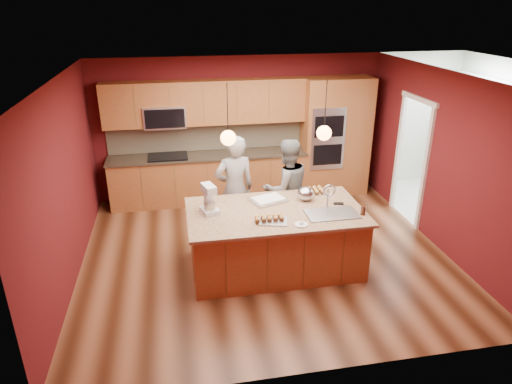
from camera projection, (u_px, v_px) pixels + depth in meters
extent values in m
plane|color=#3F1F0F|center=(265.00, 253.00, 7.09)|extent=(5.50, 5.50, 0.00)
plane|color=white|center=(266.00, 76.00, 6.04)|extent=(5.50, 5.50, 0.00)
plane|color=#551114|center=(240.00, 127.00, 8.83)|extent=(5.50, 0.00, 5.50)
plane|color=#551114|center=(318.00, 263.00, 4.30)|extent=(5.50, 0.00, 5.50)
plane|color=#551114|center=(64.00, 185.00, 6.10)|extent=(0.00, 5.00, 5.00)
plane|color=#551114|center=(440.00, 161.00, 7.02)|extent=(0.00, 5.00, 5.00)
cube|color=#974927|center=(209.00, 178.00, 8.80)|extent=(3.70, 0.60, 0.90)
cube|color=#30261F|center=(208.00, 156.00, 8.61)|extent=(3.74, 0.64, 0.04)
cube|color=#C4B791|center=(206.00, 136.00, 8.75)|extent=(3.70, 0.03, 0.56)
cube|color=#974927|center=(205.00, 102.00, 8.34)|extent=(3.70, 0.36, 0.80)
cube|color=black|center=(168.00, 157.00, 8.46)|extent=(0.72, 0.52, 0.03)
cube|color=silver|center=(165.00, 116.00, 8.28)|extent=(0.76, 0.40, 0.40)
cube|color=#974927|center=(323.00, 137.00, 8.90)|extent=(0.80, 0.60, 2.30)
cube|color=silver|center=(328.00, 139.00, 8.61)|extent=(0.66, 0.04, 1.20)
cube|color=#974927|center=(354.00, 136.00, 9.01)|extent=(0.50, 0.60, 2.30)
plane|color=beige|center=(438.00, 204.00, 8.79)|extent=(2.60, 2.60, 0.00)
plane|color=silver|center=(494.00, 134.00, 8.41)|extent=(0.00, 2.70, 2.70)
cube|color=silver|center=(490.00, 102.00, 8.14)|extent=(0.35, 2.40, 0.75)
cylinder|color=black|center=(228.00, 111.00, 5.72)|extent=(0.01, 0.01, 0.70)
sphere|color=#FF9040|center=(228.00, 138.00, 5.86)|extent=(0.20, 0.20, 0.20)
cylinder|color=black|center=(326.00, 107.00, 5.93)|extent=(0.01, 0.01, 0.70)
sphere|color=#FF9040|center=(324.00, 133.00, 6.07)|extent=(0.20, 0.20, 0.20)
cube|color=#974927|center=(275.00, 240.00, 6.58)|extent=(2.37, 1.29, 0.87)
cube|color=#DDB185|center=(276.00, 212.00, 6.40)|extent=(2.47, 1.39, 0.04)
cube|color=silver|center=(332.00, 219.00, 6.32)|extent=(0.71, 0.42, 0.18)
imported|color=black|center=(235.00, 189.00, 7.18)|extent=(0.71, 0.53, 1.76)
imported|color=slate|center=(286.00, 189.00, 7.34)|extent=(0.91, 0.78, 1.65)
cube|color=silver|center=(210.00, 210.00, 6.32)|extent=(0.28, 0.33, 0.06)
cube|color=silver|center=(208.00, 196.00, 6.36)|extent=(0.13, 0.11, 0.28)
cube|color=silver|center=(209.00, 189.00, 6.21)|extent=(0.21, 0.31, 0.11)
cylinder|color=#B7BABE|center=(210.00, 207.00, 6.25)|extent=(0.16, 0.16, 0.15)
cube|color=silver|center=(268.00, 200.00, 6.69)|extent=(0.59, 0.51, 0.03)
cube|color=white|center=(268.00, 199.00, 6.68)|extent=(0.50, 0.42, 0.02)
cube|color=silver|center=(273.00, 221.00, 6.07)|extent=(0.44, 0.36, 0.02)
ellipsoid|color=#B7BABE|center=(306.00, 194.00, 6.69)|extent=(0.25, 0.25, 0.21)
cylinder|color=silver|center=(301.00, 225.00, 5.98)|extent=(0.18, 0.18, 0.01)
cylinder|color=#3E1C10|center=(363.00, 210.00, 6.25)|extent=(0.07, 0.07, 0.13)
cube|color=black|center=(338.00, 204.00, 6.60)|extent=(0.16, 0.10, 0.01)
cube|color=silver|center=(479.00, 182.00, 8.42)|extent=(0.74, 0.76, 1.07)
cube|color=silver|center=(460.00, 170.00, 8.95)|extent=(0.87, 0.89, 1.10)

